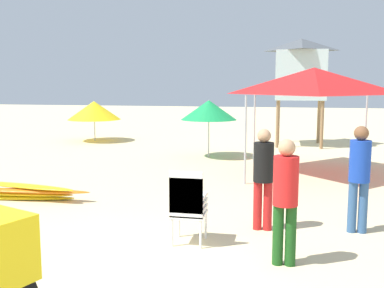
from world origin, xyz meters
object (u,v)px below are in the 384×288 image
(lifeguard_tower, at_px, (301,69))
(beach_umbrella_left, at_px, (209,110))
(beach_umbrella_mid, at_px, (94,110))
(stacked_plastic_chairs, at_px, (188,201))
(popup_canopy, at_px, (314,81))
(lifeguard_near_left, at_px, (285,194))
(lifeguard_near_right, at_px, (263,173))
(lifeguard_far_right, at_px, (359,172))
(surfboard_pile, at_px, (24,192))

(lifeguard_tower, bearing_deg, beach_umbrella_left, -130.14)
(lifeguard_tower, xyz_separation_m, beach_umbrella_mid, (-8.10, -0.36, -1.61))
(stacked_plastic_chairs, xyz_separation_m, beach_umbrella_left, (-0.99, 7.77, 0.85))
(popup_canopy, bearing_deg, lifeguard_near_left, -96.24)
(stacked_plastic_chairs, distance_m, beach_umbrella_left, 7.87)
(lifeguard_near_right, distance_m, lifeguard_far_right, 1.48)
(lifeguard_near_right, height_order, lifeguard_far_right, lifeguard_far_right)
(lifeguard_near_left, distance_m, lifeguard_far_right, 1.90)
(lifeguard_near_left, relative_size, lifeguard_far_right, 0.97)
(beach_umbrella_mid, bearing_deg, lifeguard_far_right, -48.25)
(lifeguard_tower, bearing_deg, beach_umbrella_mid, -177.44)
(popup_canopy, xyz_separation_m, beach_umbrella_mid, (-8.26, 5.10, -1.15))
(lifeguard_near_right, relative_size, beach_umbrella_mid, 0.77)
(surfboard_pile, relative_size, lifeguard_tower, 0.66)
(lifeguard_near_right, bearing_deg, lifeguard_near_left, -76.03)
(surfboard_pile, height_order, beach_umbrella_left, beach_umbrella_left)
(lifeguard_near_left, xyz_separation_m, lifeguard_tower, (0.52, 11.65, 1.92))
(beach_umbrella_left, bearing_deg, surfboard_pile, -114.99)
(stacked_plastic_chairs, relative_size, lifeguard_near_right, 0.68)
(lifeguard_tower, bearing_deg, lifeguard_far_right, -86.57)
(stacked_plastic_chairs, relative_size, beach_umbrella_left, 0.61)
(lifeguard_near_left, bearing_deg, lifeguard_near_right, 103.97)
(popup_canopy, xyz_separation_m, lifeguard_tower, (-0.16, 5.46, 0.47))
(stacked_plastic_chairs, xyz_separation_m, lifeguard_near_left, (1.37, -0.46, 0.29))
(stacked_plastic_chairs, bearing_deg, lifeguard_near_left, -18.58)
(beach_umbrella_left, bearing_deg, stacked_plastic_chairs, -82.72)
(surfboard_pile, height_order, lifeguard_near_right, lifeguard_near_right)
(stacked_plastic_chairs, relative_size, lifeguard_tower, 0.28)
(beach_umbrella_mid, bearing_deg, beach_umbrella_left, -30.41)
(surfboard_pile, height_order, lifeguard_near_left, lifeguard_near_left)
(lifeguard_far_right, relative_size, beach_umbrella_mid, 0.79)
(lifeguard_near_right, bearing_deg, beach_umbrella_left, 106.44)
(lifeguard_near_right, distance_m, beach_umbrella_left, 7.17)
(stacked_plastic_chairs, relative_size, popup_canopy, 0.35)
(popup_canopy, relative_size, beach_umbrella_left, 1.77)
(lifeguard_near_left, xyz_separation_m, lifeguard_far_right, (1.13, 1.53, 0.03))
(stacked_plastic_chairs, distance_m, lifeguard_tower, 11.56)
(popup_canopy, height_order, lifeguard_tower, lifeguard_tower)
(stacked_plastic_chairs, distance_m, popup_canopy, 6.33)
(beach_umbrella_mid, bearing_deg, popup_canopy, -31.69)
(lifeguard_far_right, distance_m, beach_umbrella_mid, 13.08)
(lifeguard_near_left, bearing_deg, lifeguard_far_right, 53.63)
(popup_canopy, bearing_deg, surfboard_pile, -146.06)
(stacked_plastic_chairs, relative_size, surfboard_pile, 0.42)
(lifeguard_far_right, height_order, beach_umbrella_left, beach_umbrella_left)
(lifeguard_tower, relative_size, beach_umbrella_left, 2.19)
(stacked_plastic_chairs, height_order, beach_umbrella_left, beach_umbrella_left)
(stacked_plastic_chairs, xyz_separation_m, surfboard_pile, (-3.77, 1.82, -0.48))
(lifeguard_near_right, bearing_deg, surfboard_pile, 169.29)
(lifeguard_tower, bearing_deg, surfboard_pile, -121.12)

